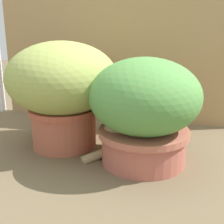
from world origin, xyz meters
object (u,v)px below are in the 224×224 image
(grass_planter, at_px, (62,87))
(cat, at_px, (138,127))
(leafy_planter, at_px, (144,108))
(mushroom_ornament_pink, at_px, (55,134))

(grass_planter, relative_size, cat, 1.30)
(leafy_planter, bearing_deg, cat, 121.62)
(cat, bearing_deg, mushroom_ornament_pink, -172.95)
(leafy_planter, distance_m, mushroom_ornament_pink, 0.39)
(cat, bearing_deg, grass_planter, 174.96)
(leafy_planter, relative_size, mushroom_ornament_pink, 3.92)
(leafy_planter, height_order, mushroom_ornament_pink, leafy_planter)
(grass_planter, bearing_deg, leafy_planter, -12.66)
(grass_planter, xyz_separation_m, cat, (0.33, -0.03, -0.14))
(leafy_planter, bearing_deg, grass_planter, 167.34)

